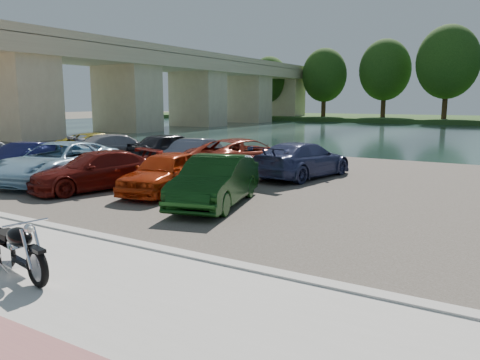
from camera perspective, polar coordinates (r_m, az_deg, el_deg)
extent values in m
plane|color=#595447|center=(8.80, -20.08, -11.67)|extent=(200.00, 200.00, 0.00)
cube|color=#BBBAB0|center=(8.25, -25.64, -13.14)|extent=(60.00, 6.00, 0.10)
cube|color=#BBBAB0|center=(10.05, -11.13, -8.14)|extent=(60.00, 0.30, 0.14)
cube|color=#454138|center=(17.58, 8.96, -0.58)|extent=(60.00, 18.00, 0.04)
cube|color=#192D2C|center=(45.61, 23.00, 5.00)|extent=(120.00, 40.00, 0.00)
cube|color=#204217|center=(77.36, 26.53, 6.58)|extent=(120.00, 24.00, 0.60)
cube|color=tan|center=(56.88, -6.44, 13.74)|extent=(7.00, 56.00, 1.40)
cube|color=tan|center=(56.96, -6.46, 14.74)|extent=(7.00, 56.00, 0.70)
cube|color=tan|center=(41.49, -25.45, 9.43)|extent=(6.00, 4.00, 7.20)
cube|color=tan|center=(49.18, -13.59, 9.98)|extent=(6.00, 4.00, 7.20)
cube|color=tan|center=(58.34, -5.16, 10.12)|extent=(6.00, 4.00, 7.20)
cube|color=tan|center=(68.38, 0.89, 10.08)|extent=(6.00, 4.00, 7.20)
cube|color=tan|center=(78.97, 5.36, 9.99)|extent=(6.00, 4.00, 7.20)
cylinder|color=#372414|center=(78.62, 3.57, 9.47)|extent=(0.70, 0.70, 4.50)
ellipsoid|color=#16350E|center=(78.70, 3.60, 12.09)|extent=(6.30, 6.30, 7.56)
cylinder|color=#372414|center=(76.18, 10.16, 9.50)|extent=(0.70, 0.70, 4.95)
ellipsoid|color=#16350E|center=(76.28, 10.25, 12.47)|extent=(6.93, 6.93, 8.32)
cylinder|color=#372414|center=(74.76, 17.09, 9.40)|extent=(0.70, 0.70, 5.40)
ellipsoid|color=#16350E|center=(74.90, 17.26, 12.70)|extent=(7.56, 7.56, 9.07)
cylinder|color=#372414|center=(70.28, 23.74, 9.21)|extent=(0.70, 0.70, 5.85)
ellipsoid|color=#16350E|center=(70.47, 24.00, 13.01)|extent=(8.19, 8.19, 9.83)
torus|color=black|center=(8.38, -23.46, -9.75)|extent=(0.69, 0.26, 0.68)
cylinder|color=#B2B2B7|center=(8.38, -23.46, -9.75)|extent=(0.46, 0.15, 0.46)
cylinder|color=silver|center=(8.38, -24.62, -7.65)|extent=(0.33, 0.12, 0.63)
cylinder|color=silver|center=(8.45, -23.36, -7.42)|extent=(0.33, 0.12, 0.63)
cylinder|color=silver|center=(8.49, -24.67, -4.75)|extent=(0.19, 0.74, 0.04)
sphere|color=silver|center=(8.42, -24.37, -5.41)|extent=(0.19, 0.19, 0.16)
sphere|color=silver|center=(8.35, -24.19, -5.50)|extent=(0.13, 0.13, 0.11)
cube|color=black|center=(8.29, -23.61, -7.73)|extent=(0.47, 0.23, 0.06)
cube|color=black|center=(9.13, -25.54, -8.72)|extent=(1.19, 0.35, 0.08)
cube|color=silver|center=(9.16, -25.69, -8.23)|extent=(0.51, 0.41, 0.34)
cylinder|color=silver|center=(9.01, -25.55, -7.17)|extent=(0.28, 0.23, 0.27)
cylinder|color=silver|center=(9.19, -26.01, -6.88)|extent=(0.28, 0.23, 0.27)
ellipsoid|color=black|center=(8.85, -25.31, -6.31)|extent=(0.74, 0.49, 0.32)
cube|color=black|center=(9.34, -26.50, -5.96)|extent=(0.60, 0.39, 0.10)
cylinder|color=silver|center=(9.52, -25.39, -8.36)|extent=(1.09, 0.32, 0.09)
cylinder|color=silver|center=(9.49, -25.43, -7.90)|extent=(1.09, 0.32, 0.09)
cylinder|color=#B2B2B7|center=(9.26, -26.86, -9.56)|extent=(0.05, 0.14, 0.22)
imported|color=#161847|center=(21.22, -24.95, 2.28)|extent=(2.29, 4.31, 1.35)
imported|color=#93BDD6|center=(19.05, -21.21, 2.03)|extent=(3.54, 5.84, 1.51)
imported|color=#62130E|center=(17.04, -17.16, 1.10)|extent=(3.11, 4.90, 1.32)
imported|color=#B7320C|center=(15.86, -9.07, 0.95)|extent=(2.29, 4.32, 1.40)
imported|color=#0E340E|center=(13.80, -3.01, -0.12)|extent=(2.64, 4.67, 1.46)
imported|color=olive|center=(27.07, -16.95, 4.16)|extent=(2.30, 4.86, 1.34)
imported|color=gray|center=(24.77, -14.45, 3.86)|extent=(3.53, 5.18, 1.39)
imported|color=black|center=(23.44, -8.39, 3.92)|extent=(2.58, 4.73, 1.53)
imported|color=slate|center=(21.36, -4.88, 3.24)|extent=(2.19, 4.40, 1.39)
imported|color=maroon|center=(19.96, 0.55, 2.98)|extent=(3.83, 5.85, 1.50)
imported|color=navy|center=(19.02, 7.67, 2.47)|extent=(2.86, 5.22, 1.43)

